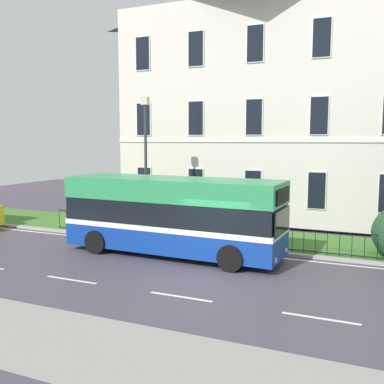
{
  "coord_description": "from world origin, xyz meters",
  "views": [
    {
      "loc": [
        5.25,
        -13.15,
        4.61
      ],
      "look_at": [
        -2.13,
        3.98,
        2.4
      ],
      "focal_mm": 40.99,
      "sensor_mm": 36.0,
      "label": 1
    }
  ],
  "objects": [
    {
      "name": "iron_verge_railing",
      "position": [
        -0.84,
        4.4,
        0.62
      ],
      "size": [
        17.73,
        0.04,
        0.97
      ],
      "color": "black",
      "rests_on": "ground_plane"
    },
    {
      "name": "single_decker_bus",
      "position": [
        -2.31,
        2.45,
        1.63
      ],
      "size": [
        8.97,
        2.86,
        3.1
      ],
      "rotation": [
        0.0,
        0.0,
        -0.03
      ],
      "color": "navy",
      "rests_on": "ground_plane"
    },
    {
      "name": "litter_bin",
      "position": [
        -7.66,
        4.77,
        0.73
      ],
      "size": [
        0.54,
        0.54,
        1.21
      ],
      "color": "#23472D",
      "rests_on": "ground_plane"
    },
    {
      "name": "ground_plane",
      "position": [
        0.0,
        0.76,
        -0.02
      ],
      "size": [
        60.0,
        56.0,
        0.18
      ],
      "color": "#463F4B"
    },
    {
      "name": "georgian_townhouse",
      "position": [
        -0.84,
        13.21,
        6.86
      ],
      "size": [
        16.55,
        8.44,
        13.43
      ],
      "color": "silver",
      "rests_on": "ground_plane"
    },
    {
      "name": "street_lamp_post",
      "position": [
        -5.28,
        5.59,
        3.88
      ],
      "size": [
        0.36,
        0.24,
        6.54
      ],
      "color": "#333338",
      "rests_on": "ground_plane"
    }
  ]
}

